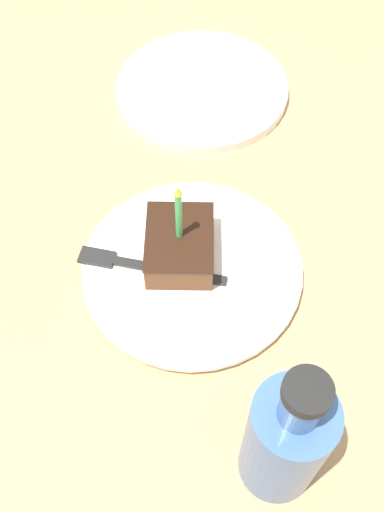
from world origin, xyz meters
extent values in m
cube|color=tan|center=(0.00, 0.00, -0.02)|extent=(2.40, 2.40, 0.04)
cylinder|color=white|center=(-0.02, -0.02, 0.01)|extent=(0.26, 0.26, 0.02)
cylinder|color=white|center=(-0.02, -0.02, 0.01)|extent=(0.28, 0.28, 0.01)
cube|color=brown|center=(0.00, -0.03, 0.04)|extent=(0.08, 0.10, 0.04)
cube|color=black|center=(0.00, -0.03, 0.06)|extent=(0.08, 0.10, 0.00)
cylinder|color=#4CBF66|center=(0.00, -0.03, 0.10)|extent=(0.01, 0.01, 0.08)
cone|color=yellow|center=(0.00, -0.03, 0.15)|extent=(0.01, 0.01, 0.01)
cube|color=#262626|center=(0.01, -0.01, 0.02)|extent=(0.14, 0.04, 0.00)
cube|color=#262626|center=(0.10, -0.03, 0.02)|extent=(0.05, 0.03, 0.00)
cylinder|color=#3F66A5|center=(-0.11, 0.22, 0.08)|extent=(0.08, 0.08, 0.16)
cylinder|color=#3F66A5|center=(-0.11, 0.22, 0.19)|extent=(0.04, 0.04, 0.05)
cylinder|color=black|center=(-0.11, 0.22, 0.21)|extent=(0.04, 0.04, 0.01)
cylinder|color=white|center=(-0.03, -0.35, 0.01)|extent=(0.27, 0.27, 0.02)
camera|label=1|loc=(-0.02, 0.39, 0.65)|focal=42.00mm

